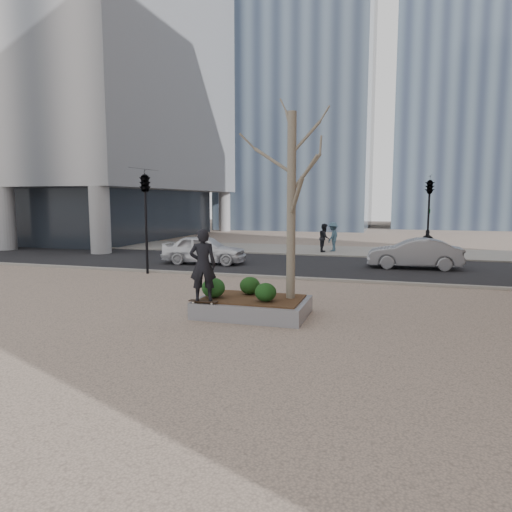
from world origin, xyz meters
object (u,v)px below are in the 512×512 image
(skateboard, at_px, (203,302))
(skateboarder, at_px, (203,265))
(planter, at_px, (253,307))
(police_car, at_px, (204,249))

(skateboard, xyz_separation_m, skateboarder, (0.00, 0.00, 0.99))
(planter, distance_m, skateboarder, 1.88)
(skateboard, bearing_deg, planter, 37.35)
(planter, relative_size, skateboard, 3.85)
(skateboard, height_order, skateboarder, skateboarder)
(skateboarder, relative_size, police_car, 0.46)
(planter, relative_size, skateboarder, 1.57)
(planter, xyz_separation_m, skateboard, (-1.10, -0.87, 0.26))
(planter, height_order, skateboard, skateboard)
(skateboarder, bearing_deg, skateboard, 180.00)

